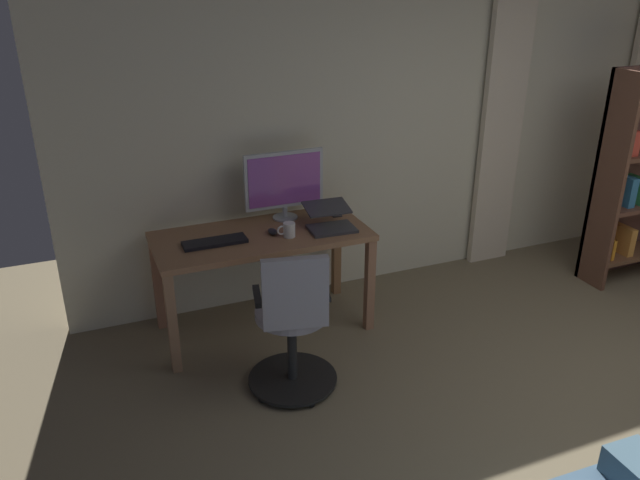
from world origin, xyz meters
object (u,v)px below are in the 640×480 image
Objects in this scene: office_chair at (293,327)px; laptop at (330,221)px; computer_keyboard at (215,242)px; computer_mouse at (273,232)px; computer_monitor at (284,182)px; cell_phone_by_monitor at (335,213)px; desk at (262,246)px; mug_tea at (289,230)px; bookshelf at (638,176)px.

laptop is (-0.53, -0.69, 0.35)m from office_chair.
computer_mouse reaches higher than computer_keyboard.
computer_monitor is 0.69m from computer_keyboard.
cell_phone_by_monitor is at bearing 66.21° from office_chair.
computer_monitor reaches higher than desk.
mug_tea is at bearing 135.33° from computer_mouse.
computer_mouse is at bearing 27.20° from cell_phone_by_monitor.
bookshelf is at bearing 175.61° from computer_keyboard.
office_chair is (0.06, 0.77, -0.19)m from desk.
cell_phone_by_monitor reaches higher than desk.
bookshelf reaches higher than computer_mouse.
computer_keyboard is (0.28, -0.73, 0.30)m from office_chair.
bookshelf is at bearing 169.52° from computer_monitor.
computer_mouse is at bearing -178.43° from computer_keyboard.
office_chair is at bearing 62.34° from cell_phone_by_monitor.
office_chair is 1.67× the size of computer_monitor.
office_chair reaches higher than cell_phone_by_monitor.
desk is 2.52× the size of computer_monitor.
laptop is 0.28m from cell_phone_by_monitor.
computer_mouse is 0.79× the size of mug_tea.
computer_mouse is (-0.13, -0.74, 0.31)m from office_chair.
mug_tea is (-0.09, 0.09, 0.03)m from computer_mouse.
bookshelf reaches higher than laptop.
bookshelf reaches higher than computer_keyboard.
office_chair is at bearing 71.91° from mug_tea.
desk is 4.21× the size of laptop.
mug_tea is at bearing 142.38° from desk.
cell_phone_by_monitor is 2.51m from bookshelf.
computer_mouse is at bearing 54.59° from computer_monitor.
laptop reaches higher than computer_mouse.
laptop is at bearing -4.93° from bookshelf.
computer_keyboard is 2.93× the size of cell_phone_by_monitor.
laptop is 3.48× the size of computer_mouse.
office_chair is 0.77m from mug_tea.
desk is 11.53× the size of mug_tea.
computer_keyboard is 0.40m from computer_mouse.
laptop reaches higher than mug_tea.
office_chair is 0.84m from computer_keyboard.
desk is 0.85× the size of bookshelf.
office_chair reaches higher than computer_mouse.
office_chair is at bearing 55.69° from laptop.
cell_phone_by_monitor is 1.13× the size of mug_tea.
cell_phone_by_monitor is at bearing -166.24° from desk.
cell_phone_by_monitor is at bearing -149.52° from mug_tea.
office_chair reaches higher than computer_keyboard.
cell_phone_by_monitor is (-0.55, -0.19, -0.01)m from computer_mouse.
bookshelf is (-3.08, 0.31, 0.22)m from desk.
office_chair reaches higher than laptop.
mug_tea is at bearing 171.35° from computer_keyboard.
desk is 0.25m from mug_tea.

